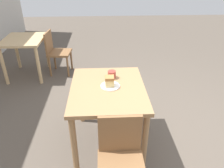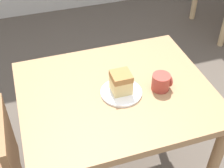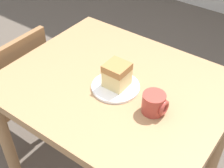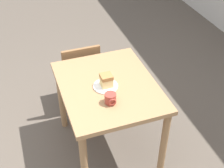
# 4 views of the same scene
# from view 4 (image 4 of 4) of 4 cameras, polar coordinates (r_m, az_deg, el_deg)

# --- Properties ---
(ground_plane) EXTENTS (14.00, 14.00, 0.00)m
(ground_plane) POSITION_cam_4_polar(r_m,az_deg,el_deg) (3.05, -10.88, -13.90)
(ground_plane) COLOR brown
(dining_table_near) EXTENTS (0.96, 0.79, 0.77)m
(dining_table_near) POSITION_cam_4_polar(r_m,az_deg,el_deg) (2.66, -0.71, -2.16)
(dining_table_near) COLOR #9E754C
(dining_table_near) RESTS_ON ground_plane
(chair_near_window) EXTENTS (0.40, 0.40, 0.82)m
(chair_near_window) POSITION_cam_4_polar(r_m,az_deg,el_deg) (3.28, -5.91, 2.08)
(chair_near_window) COLOR brown
(chair_near_window) RESTS_ON ground_plane
(plate) EXTENTS (0.20, 0.20, 0.01)m
(plate) POSITION_cam_4_polar(r_m,az_deg,el_deg) (2.56, -1.18, -0.39)
(plate) COLOR white
(plate) RESTS_ON dining_table_near
(cake_slice) EXTENTS (0.09, 0.09, 0.11)m
(cake_slice) POSITION_cam_4_polar(r_m,az_deg,el_deg) (2.52, -1.03, 0.69)
(cake_slice) COLOR #E0C67F
(cake_slice) RESTS_ON plate
(coffee_mug) EXTENTS (0.10, 0.09, 0.08)m
(coffee_mug) POSITION_cam_4_polar(r_m,az_deg,el_deg) (2.38, -0.27, -2.69)
(coffee_mug) COLOR #9E382D
(coffee_mug) RESTS_ON dining_table_near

